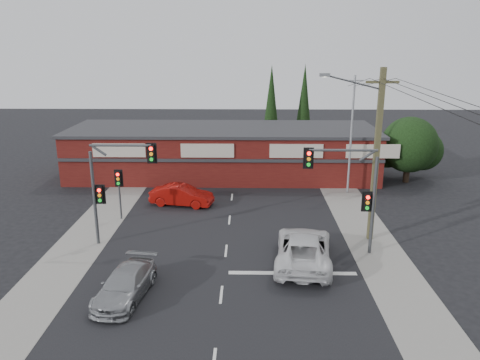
{
  "coord_description": "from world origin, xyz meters",
  "views": [
    {
      "loc": [
        1.21,
        -22.98,
        11.23
      ],
      "look_at": [
        0.75,
        3.0,
        3.61
      ],
      "focal_mm": 35.0,
      "sensor_mm": 36.0,
      "label": 1
    }
  ],
  "objects_px": {
    "white_suv": "(304,248)",
    "utility_pole": "(374,151)",
    "red_sedan": "(182,195)",
    "shop_building": "(223,151)",
    "silver_suv": "(125,284)"
  },
  "relations": [
    {
      "from": "white_suv",
      "to": "silver_suv",
      "type": "relative_size",
      "value": 1.33
    },
    {
      "from": "red_sedan",
      "to": "utility_pole",
      "type": "xyz_separation_m",
      "value": [
        11.91,
        -5.84,
        4.66
      ]
    },
    {
      "from": "shop_building",
      "to": "utility_pole",
      "type": "relative_size",
      "value": 2.73
    },
    {
      "from": "silver_suv",
      "to": "utility_pole",
      "type": "relative_size",
      "value": 0.46
    },
    {
      "from": "white_suv",
      "to": "shop_building",
      "type": "relative_size",
      "value": 0.22
    },
    {
      "from": "white_suv",
      "to": "red_sedan",
      "type": "xyz_separation_m",
      "value": [
        -7.71,
        9.15,
        -0.11
      ]
    },
    {
      "from": "red_sedan",
      "to": "silver_suv",
      "type": "bearing_deg",
      "value": -172.54
    },
    {
      "from": "red_sedan",
      "to": "utility_pole",
      "type": "distance_m",
      "value": 14.06
    },
    {
      "from": "shop_building",
      "to": "utility_pole",
      "type": "xyz_separation_m",
      "value": [
        9.36,
        -14.0,
        3.26
      ]
    },
    {
      "from": "white_suv",
      "to": "utility_pole",
      "type": "distance_m",
      "value": 7.02
    },
    {
      "from": "silver_suv",
      "to": "utility_pole",
      "type": "height_order",
      "value": "utility_pole"
    },
    {
      "from": "white_suv",
      "to": "silver_suv",
      "type": "xyz_separation_m",
      "value": [
        -8.52,
        -3.65,
        -0.18
      ]
    },
    {
      "from": "utility_pole",
      "to": "red_sedan",
      "type": "bearing_deg",
      "value": 153.86
    },
    {
      "from": "red_sedan",
      "to": "shop_building",
      "type": "distance_m",
      "value": 8.66
    },
    {
      "from": "silver_suv",
      "to": "shop_building",
      "type": "distance_m",
      "value": 21.27
    }
  ]
}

